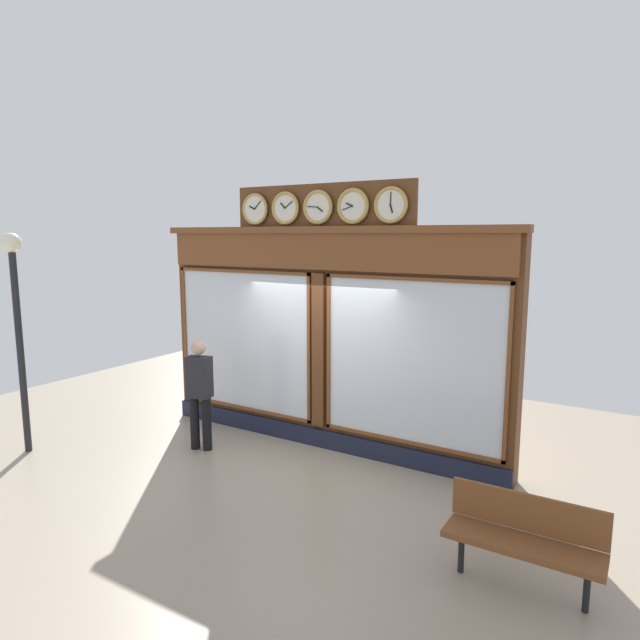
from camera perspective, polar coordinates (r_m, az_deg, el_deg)
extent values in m
plane|color=gray|center=(6.74, -13.38, -20.12)|extent=(14.00, 14.00, 0.00)
cube|color=#5B3319|center=(8.40, 0.54, -2.21)|extent=(5.78, 0.30, 3.26)
cube|color=#191E33|center=(8.67, -0.07, -12.10)|extent=(5.78, 0.08, 0.28)
cube|color=brown|center=(8.08, -0.15, 7.10)|extent=(5.66, 0.08, 0.53)
cube|color=brown|center=(8.10, -0.08, 9.33)|extent=(5.89, 0.20, 0.10)
cube|color=silver|center=(7.64, 9.40, -4.33)|extent=(2.54, 0.02, 2.23)
cube|color=brown|center=(7.44, 9.57, 4.21)|extent=(2.64, 0.04, 0.05)
cube|color=brown|center=(7.95, 9.14, -12.38)|extent=(2.64, 0.04, 0.05)
cube|color=brown|center=(7.25, 18.90, -5.41)|extent=(0.05, 0.04, 2.33)
cube|color=brown|center=(8.18, 0.92, -3.33)|extent=(0.05, 0.04, 2.33)
cube|color=silver|center=(9.12, -7.94, -2.13)|extent=(2.54, 0.02, 2.23)
cube|color=brown|center=(8.96, -8.18, 5.01)|extent=(2.64, 0.04, 0.05)
cube|color=brown|center=(9.39, -7.87, -8.99)|extent=(2.64, 0.04, 0.05)
cube|color=brown|center=(9.97, -13.77, -1.37)|extent=(0.05, 0.04, 2.33)
cube|color=brown|center=(8.36, -1.15, -3.06)|extent=(0.05, 0.04, 2.33)
cube|color=#5B3319|center=(8.27, -0.11, -3.19)|extent=(0.20, 0.10, 2.33)
cube|color=#5B3319|center=(8.14, 0.08, 11.58)|extent=(2.97, 0.06, 0.68)
cylinder|color=silver|center=(7.53, 7.34, 11.73)|extent=(0.40, 0.02, 0.40)
torus|color=#B79347|center=(7.53, 7.33, 11.73)|extent=(0.49, 0.05, 0.49)
cube|color=black|center=(7.51, 7.40, 11.34)|extent=(0.05, 0.01, 0.11)
cube|color=black|center=(7.53, 7.32, 12.39)|extent=(0.02, 0.01, 0.17)
sphere|color=black|center=(7.52, 7.28, 11.74)|extent=(0.02, 0.02, 0.02)
cylinder|color=silver|center=(7.79, 3.43, 11.69)|extent=(0.40, 0.02, 0.40)
torus|color=#B79347|center=(7.78, 3.41, 11.69)|extent=(0.50, 0.06, 0.50)
cube|color=black|center=(7.80, 3.04, 11.85)|extent=(0.11, 0.01, 0.06)
cube|color=black|center=(7.81, 2.83, 11.50)|extent=(0.17, 0.01, 0.06)
sphere|color=black|center=(7.77, 3.36, 11.70)|extent=(0.02, 0.02, 0.02)
cylinder|color=silver|center=(8.07, -0.23, 11.61)|extent=(0.40, 0.02, 0.40)
torus|color=#B79347|center=(8.07, -0.24, 11.61)|extent=(0.49, 0.05, 0.49)
cube|color=black|center=(8.04, -0.01, 11.40)|extent=(0.10, 0.01, 0.08)
cube|color=black|center=(8.11, -0.81, 11.64)|extent=(0.17, 0.01, 0.02)
sphere|color=black|center=(8.06, -0.30, 11.61)|extent=(0.02, 0.02, 0.02)
cylinder|color=silver|center=(8.39, -3.62, 11.48)|extent=(0.40, 0.02, 0.40)
torus|color=#B79347|center=(8.38, -3.63, 11.49)|extent=(0.49, 0.05, 0.49)
cube|color=black|center=(8.40, -3.90, 11.75)|extent=(0.09, 0.01, 0.09)
cube|color=black|center=(8.34, -3.28, 11.85)|extent=(0.15, 0.01, 0.11)
sphere|color=black|center=(8.37, -3.69, 11.49)|extent=(0.02, 0.02, 0.02)
cylinder|color=silver|center=(8.73, -6.75, 11.34)|extent=(0.40, 0.02, 0.40)
torus|color=#B79347|center=(8.73, -6.76, 11.34)|extent=(0.48, 0.04, 0.48)
cube|color=black|center=(8.75, -7.07, 11.48)|extent=(0.11, 0.01, 0.06)
cube|color=black|center=(8.68, -6.49, 11.75)|extent=(0.13, 0.01, 0.13)
sphere|color=black|center=(8.71, -6.82, 11.34)|extent=(0.02, 0.02, 0.02)
cylinder|color=black|center=(8.72, -12.84, -10.32)|extent=(0.14, 0.14, 0.82)
cylinder|color=black|center=(8.63, -11.64, -10.48)|extent=(0.14, 0.14, 0.82)
cube|color=#232328|center=(8.47, -12.40, -5.79)|extent=(0.41, 0.32, 0.62)
sphere|color=tan|center=(8.37, -12.50, -2.80)|extent=(0.22, 0.22, 0.22)
cylinder|color=black|center=(9.24, -28.59, -3.15)|extent=(0.10, 0.10, 2.98)
sphere|color=#F4EFCC|center=(9.07, -29.35, 7.00)|extent=(0.28, 0.28, 0.28)
cube|color=brown|center=(5.70, 20.18, -21.04)|extent=(1.40, 0.40, 0.06)
cube|color=brown|center=(5.73, 20.67, -18.15)|extent=(1.40, 0.04, 0.36)
cylinder|color=black|center=(5.76, 25.91, -23.69)|extent=(0.06, 0.06, 0.45)
cylinder|color=black|center=(5.92, 14.42, -22.08)|extent=(0.06, 0.06, 0.45)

